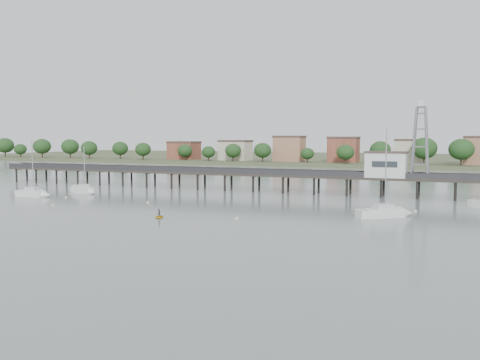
% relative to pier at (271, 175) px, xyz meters
% --- Properties ---
extents(ground_plane, '(500.00, 500.00, 0.00)m').
position_rel_pier_xyz_m(ground_plane, '(0.00, -60.00, -3.79)').
color(ground_plane, slate).
rests_on(ground_plane, ground).
extents(pier, '(150.00, 5.00, 5.50)m').
position_rel_pier_xyz_m(pier, '(0.00, 0.00, 0.00)').
color(pier, '#2D2823').
rests_on(pier, ground).
extents(pier_building, '(8.40, 5.40, 5.30)m').
position_rel_pier_xyz_m(pier_building, '(25.00, 0.00, 2.87)').
color(pier_building, silver).
rests_on(pier_building, ground).
extents(lattice_tower, '(3.20, 3.20, 15.50)m').
position_rel_pier_xyz_m(lattice_tower, '(31.50, 0.00, 7.31)').
color(lattice_tower, slate).
rests_on(lattice_tower, ground).
extents(sailboat_b, '(6.58, 3.52, 10.63)m').
position_rel_pier_xyz_m(sailboat_b, '(-35.42, -19.17, -3.14)').
color(sailboat_b, white).
rests_on(sailboat_b, ground).
extents(sailboat_c, '(8.23, 7.43, 14.19)m').
position_rel_pier_xyz_m(sailboat_c, '(29.58, -28.32, -3.16)').
color(sailboat_c, white).
rests_on(sailboat_c, ground).
extents(sailboat_a, '(7.52, 2.72, 12.28)m').
position_rel_pier_xyz_m(sailboat_a, '(-40.90, -28.06, -3.15)').
color(sailboat_a, white).
rests_on(sailboat_a, ground).
extents(white_tender, '(4.22, 2.45, 1.54)m').
position_rel_pier_xyz_m(white_tender, '(-40.95, -15.25, -3.32)').
color(white_tender, white).
rests_on(white_tender, ground).
extents(yellow_dinghy, '(1.74, 1.29, 2.41)m').
position_rel_pier_xyz_m(yellow_dinghy, '(-2.56, -42.91, -3.79)').
color(yellow_dinghy, '#EAAE13').
rests_on(yellow_dinghy, ground).
extents(dinghy_occupant, '(0.72, 1.23, 0.28)m').
position_rel_pier_xyz_m(dinghy_occupant, '(-2.56, -42.91, -3.79)').
color(dinghy_occupant, black).
rests_on(dinghy_occupant, ground).
extents(mooring_buoys, '(77.90, 19.31, 0.39)m').
position_rel_pier_xyz_m(mooring_buoys, '(1.33, -30.40, -3.71)').
color(mooring_buoys, '#FBF3C3').
rests_on(mooring_buoys, ground).
extents(far_shore, '(500.00, 170.00, 10.40)m').
position_rel_pier_xyz_m(far_shore, '(0.36, 179.58, -2.85)').
color(far_shore, '#475133').
rests_on(far_shore, ground).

